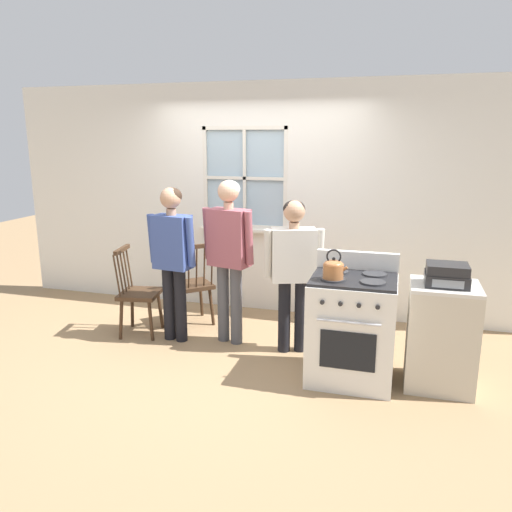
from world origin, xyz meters
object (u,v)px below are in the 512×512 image
chair_by_window (138,294)px  person_elderly_left (173,250)px  chair_near_wall (192,286)px  stereo (447,275)px  stove (352,328)px  side_counter (441,336)px  person_teen_center (229,246)px  potted_plant (230,221)px  kettle (333,268)px  person_adult_right (293,262)px

chair_by_window → person_elderly_left: (0.45, -0.05, 0.52)m
chair_near_wall → person_elderly_left: person_elderly_left is taller
chair_near_wall → stereo: size_ratio=2.80×
stove → side_counter: stove is taller
chair_by_window → side_counter: size_ratio=1.06×
chair_by_window → chair_near_wall: 0.62m
person_teen_center → potted_plant: 1.06m
person_elderly_left → kettle: 1.76m
person_elderly_left → stove: bearing=-4.1°
chair_by_window → person_elderly_left: size_ratio=0.60×
kettle → potted_plant: bearing=132.0°
person_elderly_left → chair_by_window: bearing=-179.1°
stove → chair_by_window: bearing=169.7°
chair_by_window → person_elderly_left: bearing=-106.5°
kettle → potted_plant: 2.17m
potted_plant → stereo: size_ratio=0.87×
person_teen_center → stereo: 2.06m
person_elderly_left → kettle: person_elderly_left is taller
person_teen_center → person_adult_right: size_ratio=1.11×
side_counter → potted_plant: bearing=149.0°
chair_by_window → person_adult_right: 1.75m
person_adult_right → stereo: 1.40m
stove → person_adult_right: bearing=144.9°
stove → kettle: kettle is taller
chair_by_window → side_counter: chair_by_window is taller
stereo → person_elderly_left: bearing=173.0°
chair_near_wall → kettle: 2.04m
stereo → person_adult_right: bearing=164.3°
person_teen_center → kettle: 1.27m
person_adult_right → stove: bearing=-54.2°
person_elderly_left → person_teen_center: size_ratio=0.96×
chair_near_wall → stove: bearing=111.7°
stereo → kettle: bearing=-168.4°
stereo → stove: bearing=-176.0°
stove → kettle: (-0.16, -0.13, 0.55)m
chair_near_wall → person_elderly_left: bearing=47.1°
person_elderly_left → stereo: size_ratio=4.69×
person_elderly_left → person_teen_center: bearing=18.2°
person_teen_center → side_counter: (2.01, -0.41, -0.57)m
person_elderly_left → kettle: bearing=-9.3°
side_counter → stereo: size_ratio=2.65×
chair_near_wall → stereo: (2.59, -0.80, 0.54)m
chair_near_wall → person_elderly_left: (0.01, -0.48, 0.52)m
person_elderly_left → kettle: (1.68, -0.50, 0.05)m
person_adult_right → stove: 0.87m
person_teen_center → stove: person_teen_center is taller
person_teen_center → side_counter: bearing=2.0°
chair_by_window → chair_near_wall: (0.44, 0.43, 0.00)m
kettle → side_counter: kettle is taller
person_elderly_left → side_counter: bearing=0.6°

